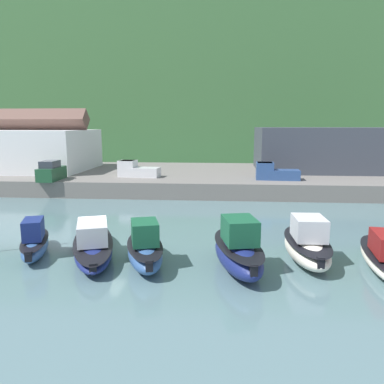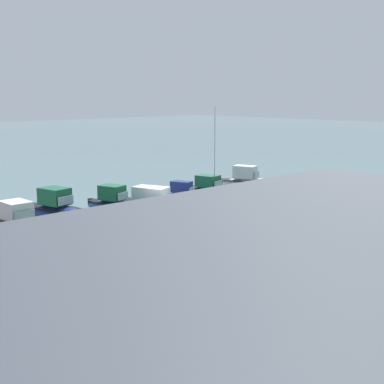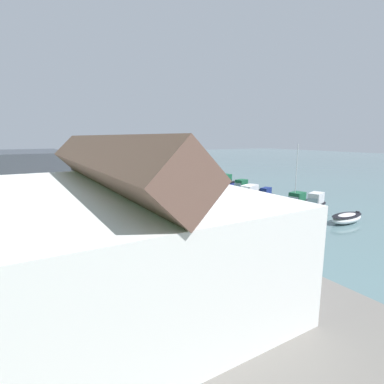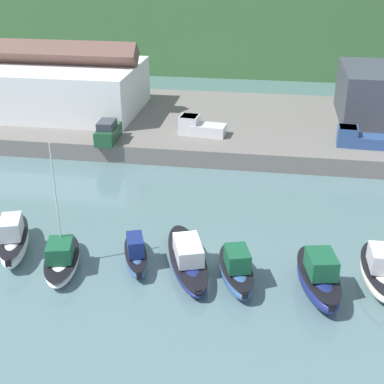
# 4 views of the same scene
# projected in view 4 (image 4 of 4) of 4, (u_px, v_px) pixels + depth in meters

# --- Properties ---
(ground_plane) EXTENTS (320.00, 320.00, 0.00)m
(ground_plane) POSITION_uv_depth(u_px,v_px,m) (192.00, 259.00, 37.28)
(ground_plane) COLOR slate
(quay_promenade) EXTENTS (117.96, 21.82, 1.76)m
(quay_promenade) POSITION_uv_depth(u_px,v_px,m) (229.00, 125.00, 60.82)
(quay_promenade) COLOR slate
(quay_promenade) RESTS_ON ground_plane
(harbor_clubhouse) EXTENTS (18.65, 12.89, 8.13)m
(harbor_clubhouse) POSITION_uv_depth(u_px,v_px,m) (60.00, 86.00, 61.77)
(harbor_clubhouse) COLOR white
(harbor_clubhouse) RESTS_ON quay_promenade
(moored_boat_1) EXTENTS (3.86, 6.75, 2.90)m
(moored_boat_1) POSITION_uv_depth(u_px,v_px,m) (14.00, 240.00, 37.49)
(moored_boat_1) COLOR silver
(moored_boat_1) RESTS_ON ground_plane
(moored_boat_2) EXTENTS (3.59, 6.50, 8.86)m
(moored_boat_2) POSITION_uv_depth(u_px,v_px,m) (62.00, 259.00, 35.82)
(moored_boat_2) COLOR white
(moored_boat_2) RESTS_ON ground_plane
(moored_boat_3) EXTENTS (3.18, 5.57, 2.27)m
(moored_boat_3) POSITION_uv_depth(u_px,v_px,m) (136.00, 254.00, 36.30)
(moored_boat_3) COLOR #33568E
(moored_boat_3) RESTS_ON ground_plane
(moored_boat_4) EXTENTS (4.98, 8.88, 2.18)m
(moored_boat_4) POSITION_uv_depth(u_px,v_px,m) (187.00, 258.00, 35.93)
(moored_boat_4) COLOR navy
(moored_boat_4) RESTS_ON ground_plane
(moored_boat_5) EXTENTS (3.48, 6.10, 2.57)m
(moored_boat_5) POSITION_uv_depth(u_px,v_px,m) (236.00, 270.00, 34.37)
(moored_boat_5) COLOR #33568E
(moored_boat_5) RESTS_ON ground_plane
(moored_boat_6) EXTENTS (3.50, 6.78, 2.93)m
(moored_boat_6) POSITION_uv_depth(u_px,v_px,m) (318.00, 278.00, 33.33)
(moored_boat_6) COLOR navy
(moored_boat_6) RESTS_ON ground_plane
(moored_boat_7) EXTENTS (2.42, 6.40, 2.65)m
(moored_boat_7) POSITION_uv_depth(u_px,v_px,m) (380.00, 270.00, 34.28)
(moored_boat_7) COLOR white
(moored_boat_7) RESTS_ON ground_plane
(parked_car_1) EXTENTS (1.93, 4.25, 2.16)m
(parked_car_1) POSITION_uv_depth(u_px,v_px,m) (108.00, 132.00, 53.20)
(parked_car_1) COLOR #1E4C2D
(parked_car_1) RESTS_ON quay_promenade
(pickup_truck_0) EXTENTS (4.90, 2.42, 1.90)m
(pickup_truck_0) POSITION_uv_depth(u_px,v_px,m) (199.00, 126.00, 55.07)
(pickup_truck_0) COLOR silver
(pickup_truck_0) RESTS_ON quay_promenade
(pickup_truck_1) EXTENTS (4.82, 2.19, 1.90)m
(pickup_truck_1) POSITION_uv_depth(u_px,v_px,m) (357.00, 138.00, 51.95)
(pickup_truck_1) COLOR #2D4C84
(pickup_truck_1) RESTS_ON quay_promenade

